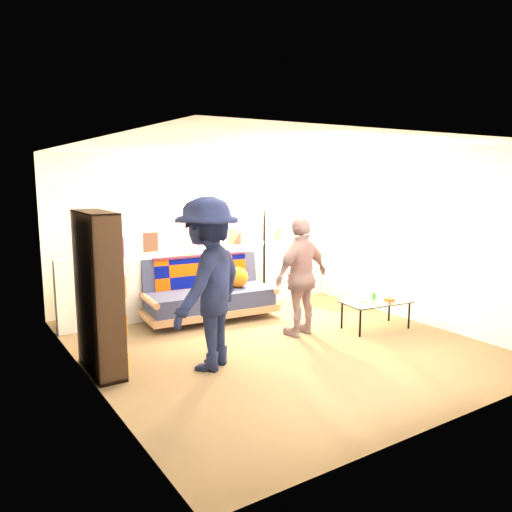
{
  "coord_description": "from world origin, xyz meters",
  "views": [
    {
      "loc": [
        -3.45,
        -4.96,
        2.09
      ],
      "look_at": [
        0.0,
        0.4,
        1.05
      ],
      "focal_mm": 35.0,
      "sensor_mm": 36.0,
      "label": 1
    }
  ],
  "objects_px": {
    "futon_sofa": "(208,293)",
    "floor_lamp": "(264,235)",
    "bookshelf": "(99,299)",
    "person_left": "(208,284)",
    "person_right": "(302,277)",
    "coffee_table": "(376,303)"
  },
  "relations": [
    {
      "from": "futon_sofa",
      "to": "floor_lamp",
      "type": "height_order",
      "value": "floor_lamp"
    },
    {
      "from": "bookshelf",
      "to": "person_left",
      "type": "height_order",
      "value": "person_left"
    },
    {
      "from": "person_left",
      "to": "floor_lamp",
      "type": "bearing_deg",
      "value": -171.28
    },
    {
      "from": "futon_sofa",
      "to": "person_right",
      "type": "height_order",
      "value": "person_right"
    },
    {
      "from": "bookshelf",
      "to": "coffee_table",
      "type": "distance_m",
      "value": 3.66
    },
    {
      "from": "bookshelf",
      "to": "person_right",
      "type": "xyz_separation_m",
      "value": [
        2.58,
        -0.15,
        -0.03
      ]
    },
    {
      "from": "futon_sofa",
      "to": "person_left",
      "type": "bearing_deg",
      "value": -117.11
    },
    {
      "from": "person_right",
      "to": "coffee_table",
      "type": "bearing_deg",
      "value": 149.82
    },
    {
      "from": "futon_sofa",
      "to": "person_left",
      "type": "relative_size",
      "value": 1.05
    },
    {
      "from": "person_left",
      "to": "person_right",
      "type": "relative_size",
      "value": 1.2
    },
    {
      "from": "futon_sofa",
      "to": "coffee_table",
      "type": "height_order",
      "value": "futon_sofa"
    },
    {
      "from": "futon_sofa",
      "to": "coffee_table",
      "type": "distance_m",
      "value": 2.4
    },
    {
      "from": "futon_sofa",
      "to": "bookshelf",
      "type": "distance_m",
      "value": 2.28
    },
    {
      "from": "futon_sofa",
      "to": "coffee_table",
      "type": "bearing_deg",
      "value": -45.11
    },
    {
      "from": "futon_sofa",
      "to": "person_left",
      "type": "xyz_separation_m",
      "value": [
        -0.87,
        -1.7,
        0.55
      ]
    },
    {
      "from": "futon_sofa",
      "to": "bookshelf",
      "type": "xyz_separation_m",
      "value": [
        -1.9,
        -1.19,
        0.42
      ]
    },
    {
      "from": "futon_sofa",
      "to": "floor_lamp",
      "type": "relative_size",
      "value": 1.23
    },
    {
      "from": "coffee_table",
      "to": "person_left",
      "type": "height_order",
      "value": "person_left"
    },
    {
      "from": "bookshelf",
      "to": "person_left",
      "type": "xyz_separation_m",
      "value": [
        1.03,
        -0.51,
        0.13
      ]
    },
    {
      "from": "futon_sofa",
      "to": "coffee_table",
      "type": "relative_size",
      "value": 2.02
    },
    {
      "from": "floor_lamp",
      "to": "person_left",
      "type": "relative_size",
      "value": 0.86
    },
    {
      "from": "coffee_table",
      "to": "floor_lamp",
      "type": "xyz_separation_m",
      "value": [
        -0.57,
        1.91,
        0.78
      ]
    }
  ]
}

